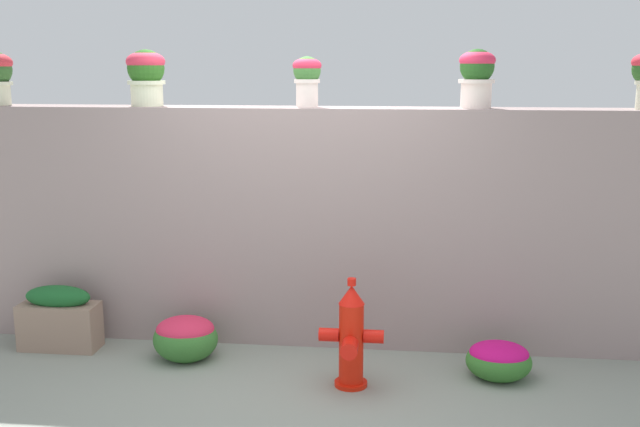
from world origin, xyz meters
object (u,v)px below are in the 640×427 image
object	(u,v)px
potted_plant_2	(307,76)
fire_hydrant	(351,339)
potted_plant_3	(477,73)
flower_bush_left	(185,336)
flower_bush_right	(499,359)
potted_plant_1	(146,73)
planter_box	(59,318)

from	to	relation	value
potted_plant_2	fire_hydrant	world-z (taller)	potted_plant_2
potted_plant_3	fire_hydrant	size ratio (longest dim) A/B	0.57
flower_bush_left	flower_bush_right	bearing A→B (deg)	-2.28
potted_plant_2	fire_hydrant	bearing A→B (deg)	-65.58
fire_hydrant	potted_plant_3	bearing A→B (deg)	46.97
potted_plant_1	flower_bush_right	size ratio (longest dim) A/B	0.94
fire_hydrant	potted_plant_1	bearing A→B (deg)	151.87
flower_bush_right	potted_plant_3	bearing A→B (deg)	104.87
flower_bush_right	potted_plant_1	bearing A→B (deg)	166.76
potted_plant_1	planter_box	size ratio (longest dim) A/B	0.72
potted_plant_1	fire_hydrant	bearing A→B (deg)	-28.13
potted_plant_3	flower_bush_right	size ratio (longest dim) A/B	0.94
flower_bush_left	planter_box	distance (m)	1.07
potted_plant_1	flower_bush_left	size ratio (longest dim) A/B	0.89
potted_plant_2	planter_box	world-z (taller)	potted_plant_2
potted_plant_1	planter_box	xyz separation A→B (m)	(-0.64, -0.46, -1.92)
flower_bush_right	planter_box	distance (m)	3.43
potted_plant_1	potted_plant_3	size ratio (longest dim) A/B	1.00
potted_plant_2	planter_box	xyz separation A→B (m)	(-1.94, -0.49, -1.90)
potted_plant_2	flower_bush_right	xyz separation A→B (m)	(1.49, -0.68, -2.01)
fire_hydrant	planter_box	bearing A→B (deg)	169.01
flower_bush_left	fire_hydrant	bearing A→B (deg)	-15.49
potted_plant_2	fire_hydrant	size ratio (longest dim) A/B	0.50
potted_plant_2	planter_box	distance (m)	2.76
potted_plant_2	flower_bush_left	world-z (taller)	potted_plant_2
potted_plant_3	potted_plant_1	bearing A→B (deg)	-179.61
potted_plant_1	potted_plant_3	xyz separation A→B (m)	(2.60, 0.02, 0.00)
flower_bush_left	potted_plant_2	bearing A→B (deg)	33.56
potted_plant_1	fire_hydrant	distance (m)	2.67
fire_hydrant	planter_box	world-z (taller)	fire_hydrant
flower_bush_right	planter_box	size ratio (longest dim) A/B	0.76
potted_plant_3	potted_plant_2	bearing A→B (deg)	179.79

